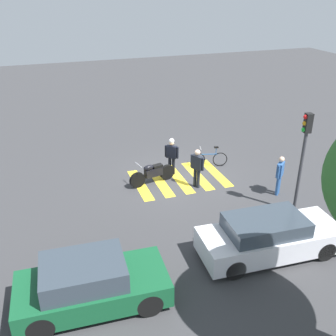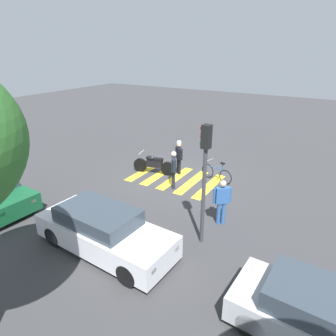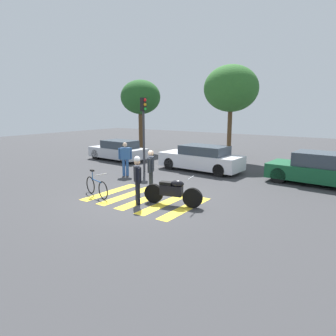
{
  "view_description": "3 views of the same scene",
  "coord_description": "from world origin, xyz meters",
  "views": [
    {
      "loc": [
        5.56,
        14.48,
        8.02
      ],
      "look_at": [
        0.78,
        0.74,
        1.0
      ],
      "focal_mm": 41.49,
      "sensor_mm": 36.0,
      "label": 1
    },
    {
      "loc": [
        -6.53,
        11.58,
        5.94
      ],
      "look_at": [
        -0.11,
        0.89,
        0.87
      ],
      "focal_mm": 31.89,
      "sensor_mm": 36.0,
      "label": 2
    },
    {
      "loc": [
        7.02,
        -8.67,
        3.41
      ],
      "look_at": [
        0.29,
        1.11,
        1.06
      ],
      "focal_mm": 32.76,
      "sensor_mm": 36.0,
      "label": 3
    }
  ],
  "objects": [
    {
      "name": "pedestrian_bystander",
      "position": [
        -3.38,
        2.65,
        0.97
      ],
      "size": [
        0.53,
        0.48,
        1.7
      ],
      "color": "#2D5999",
      "rests_on": "ground_plane"
    },
    {
      "name": "officer_by_motorcycle",
      "position": [
        0.14,
        -0.58,
        1.0
      ],
      "size": [
        0.53,
        0.46,
        1.74
      ],
      "color": "black",
      "rests_on": "ground_plane"
    },
    {
      "name": "ground_plane",
      "position": [
        0.0,
        0.0,
        0.0
      ],
      "size": [
        60.0,
        60.0,
        0.0
      ],
      "primitive_type": "plane",
      "color": "#38383A"
    },
    {
      "name": "car_white_van",
      "position": [
        -0.82,
        5.94,
        0.68
      ],
      "size": [
        4.66,
        1.95,
        1.4
      ],
      "color": "black",
      "rests_on": "ground_plane"
    },
    {
      "name": "leaning_bicycle",
      "position": [
        -1.82,
        -0.75,
        0.38
      ],
      "size": [
        1.71,
        0.6,
        1.01
      ],
      "color": "black",
      "rests_on": "ground_plane"
    },
    {
      "name": "officer_on_foot",
      "position": [
        -0.45,
        0.96,
        0.99
      ],
      "size": [
        0.42,
        0.61,
        1.73
      ],
      "color": "#1E232D",
      "rests_on": "ground_plane"
    },
    {
      "name": "police_motorcycle",
      "position": [
        1.23,
        0.02,
        0.48
      ],
      "size": [
        2.16,
        0.73,
        1.07
      ],
      "color": "black",
      "rests_on": "ground_plane"
    },
    {
      "name": "crosswalk_stripes",
      "position": [
        0.0,
        0.0,
        0.0
      ],
      "size": [
        4.05,
        2.93,
        0.01
      ],
      "color": "yellow",
      "rests_on": "ground_plane"
    },
    {
      "name": "car_silver_sedan",
      "position": [
        -7.0,
        5.94,
        0.63
      ],
      "size": [
        4.08,
        1.9,
        1.31
      ],
      "color": "black",
      "rests_on": "ground_plane"
    },
    {
      "name": "traffic_light_pole",
      "position": [
        -3.23,
        3.98,
        2.65
      ],
      "size": [
        0.34,
        0.27,
        3.92
      ],
      "color": "#38383D",
      "rests_on": "ground_plane"
    }
  ]
}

